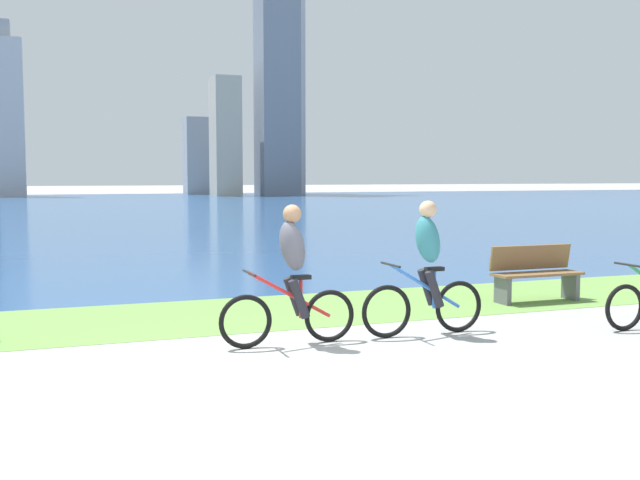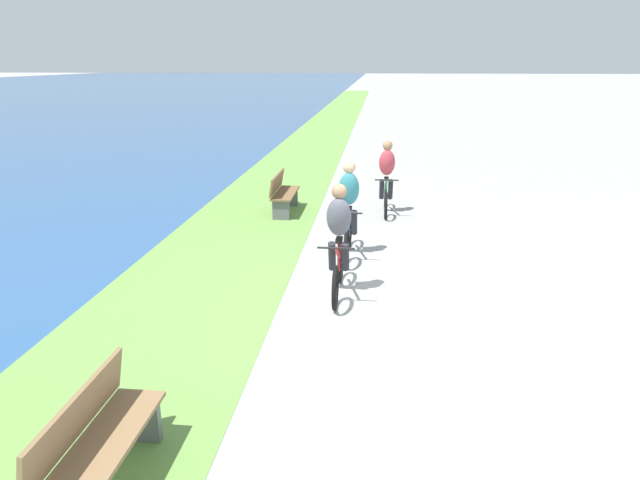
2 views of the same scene
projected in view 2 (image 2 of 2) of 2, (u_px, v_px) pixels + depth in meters
name	position (u px, v px, depth m)	size (l,w,h in m)	color
ground_plane	(418.00, 303.00, 8.23)	(300.00, 300.00, 0.00)	#9E9E99
grass_strip_bayside	(191.00, 294.00, 8.56)	(120.00, 2.79, 0.01)	#6B9947
cyclist_lead	(339.00, 241.00, 8.32)	(1.69, 0.52, 1.68)	black
cyclist_trailing	(349.00, 210.00, 10.00)	(1.69, 0.52, 1.71)	black
cyclist_distant_rear	(387.00, 177.00, 12.84)	(1.57, 0.52, 1.65)	black
bench_near_path	(97.00, 443.00, 4.52)	(1.50, 0.47, 0.90)	olive
bench_far_along_path	(283.00, 193.00, 13.02)	(1.50, 0.47, 0.90)	brown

